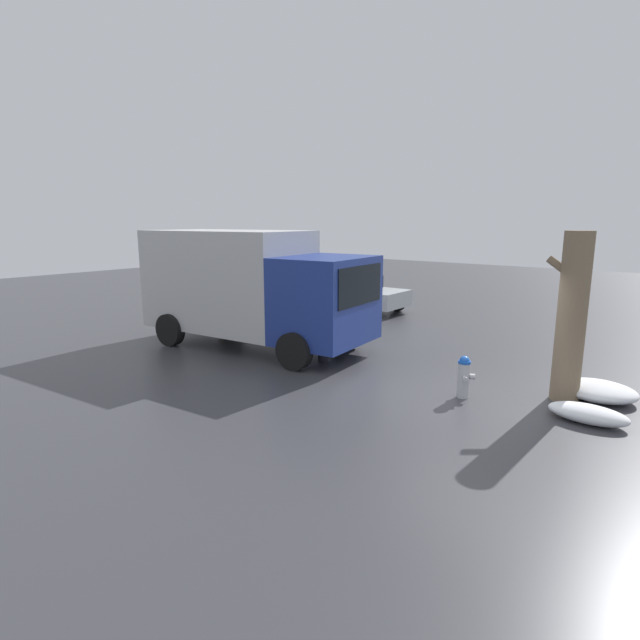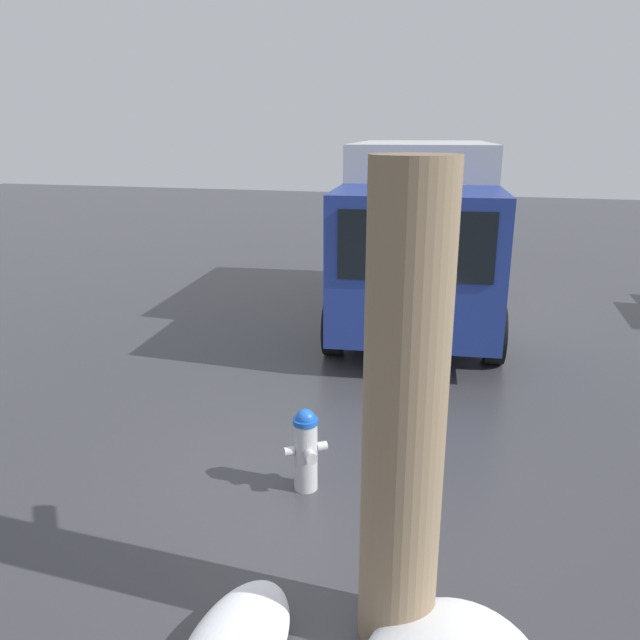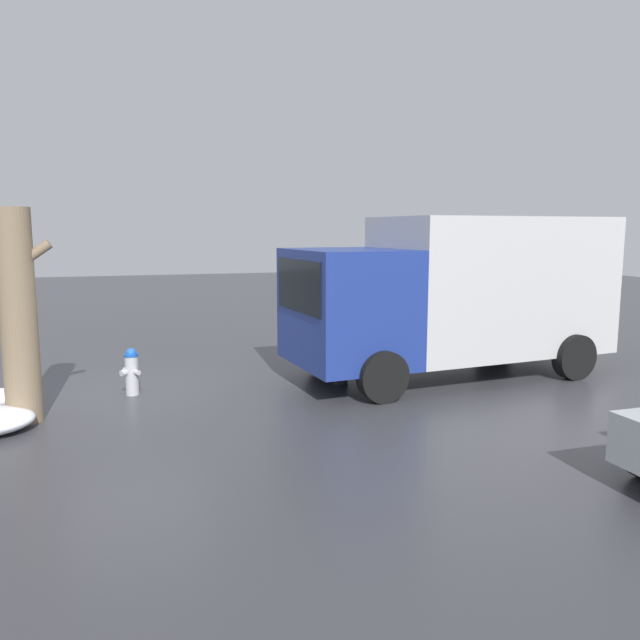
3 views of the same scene
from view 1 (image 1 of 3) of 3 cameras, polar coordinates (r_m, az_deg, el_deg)
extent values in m
plane|color=#38383D|center=(10.41, 15.97, -8.49)|extent=(60.00, 60.00, 0.00)
cylinder|color=#B7B7BC|center=(10.30, 16.07, -6.66)|extent=(0.23, 0.23, 0.70)
cylinder|color=blue|center=(10.19, 16.19, -4.65)|extent=(0.24, 0.24, 0.05)
sphere|color=blue|center=(10.18, 16.19, -4.51)|extent=(0.20, 0.20, 0.20)
cylinder|color=#B7B7BC|center=(10.31, 17.01, -6.21)|extent=(0.15, 0.15, 0.11)
cylinder|color=#B7B7BC|center=(10.43, 15.93, -5.94)|extent=(0.13, 0.13, 0.09)
cylinder|color=#B7B7BC|center=(10.12, 16.27, -6.49)|extent=(0.13, 0.13, 0.09)
cylinder|color=#7F6B51|center=(10.61, 26.81, 0.23)|extent=(0.53, 0.53, 3.27)
cylinder|color=#7F6B51|center=(10.54, 25.99, 5.27)|extent=(0.61, 0.15, 0.49)
cube|color=navy|center=(12.40, 0.65, 2.34)|extent=(2.17, 2.63, 2.13)
cube|color=black|center=(11.86, 4.65, 3.96)|extent=(0.24, 2.04, 0.94)
cube|color=#BCBCBC|center=(14.33, -10.38, 4.58)|extent=(4.76, 2.90, 2.73)
cylinder|color=black|center=(13.68, 3.03, -1.36)|extent=(0.92, 0.37, 0.90)
cylinder|color=black|center=(11.68, -2.97, -3.57)|extent=(0.92, 0.37, 0.90)
cylinder|color=black|center=(16.19, -10.19, 0.46)|extent=(0.92, 0.37, 0.90)
cylinder|color=black|center=(14.54, -16.75, -1.07)|extent=(0.92, 0.37, 0.90)
cylinder|color=#23232D|center=(12.43, 0.36, -2.71)|extent=(0.27, 0.27, 0.87)
cylinder|color=#3F5947|center=(12.26, 0.37, 0.90)|extent=(0.40, 0.40, 0.72)
sphere|color=tan|center=(12.19, 0.37, 3.12)|extent=(0.24, 0.24, 0.24)
cube|color=#ADB2B7|center=(19.33, 4.08, 2.80)|extent=(3.94, 1.90, 0.59)
cube|color=black|center=(19.37, 3.62, 4.40)|extent=(1.90, 1.65, 0.46)
cylinder|color=black|center=(19.47, 8.84, 1.88)|extent=(0.60, 0.21, 0.60)
cylinder|color=black|center=(17.90, 5.95, 1.13)|extent=(0.60, 0.21, 0.60)
cylinder|color=black|center=(20.87, 2.45, 2.64)|extent=(0.60, 0.21, 0.60)
cylinder|color=black|center=(19.42, -0.72, 1.99)|extent=(0.60, 0.21, 0.60)
ellipsoid|color=white|center=(11.28, 29.14, -7.05)|extent=(1.42, 1.17, 0.35)
ellipsoid|color=white|center=(9.95, 28.29, -9.42)|extent=(1.30, 0.63, 0.31)
camera|label=2|loc=(10.79, 47.31, 7.42)|focal=35.00mm
camera|label=3|loc=(20.81, 28.74, 8.58)|focal=35.00mm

